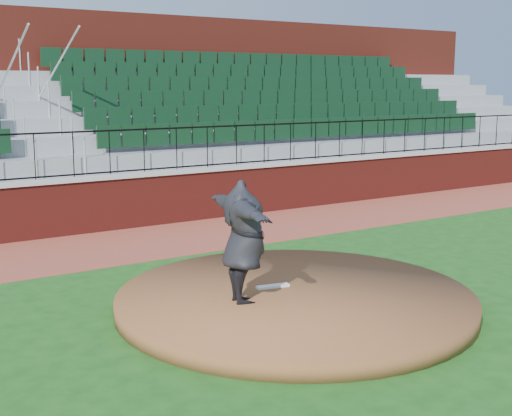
# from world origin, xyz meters

# --- Properties ---
(ground) EXTENTS (90.00, 90.00, 0.00)m
(ground) POSITION_xyz_m (0.00, 0.00, 0.00)
(ground) COLOR #184D16
(ground) RESTS_ON ground
(warning_track) EXTENTS (34.00, 3.20, 0.01)m
(warning_track) POSITION_xyz_m (0.00, 5.40, 0.01)
(warning_track) COLOR brown
(warning_track) RESTS_ON ground
(field_wall) EXTENTS (34.00, 0.35, 1.20)m
(field_wall) POSITION_xyz_m (0.00, 7.00, 0.60)
(field_wall) COLOR maroon
(field_wall) RESTS_ON ground
(wall_cap) EXTENTS (34.00, 0.45, 0.10)m
(wall_cap) POSITION_xyz_m (0.00, 7.00, 1.25)
(wall_cap) COLOR #B7B7B7
(wall_cap) RESTS_ON field_wall
(wall_railing) EXTENTS (34.00, 0.05, 1.00)m
(wall_railing) POSITION_xyz_m (0.00, 7.00, 1.80)
(wall_railing) COLOR black
(wall_railing) RESTS_ON wall_cap
(seating_stands) EXTENTS (34.00, 5.10, 4.60)m
(seating_stands) POSITION_xyz_m (0.00, 9.72, 2.30)
(seating_stands) COLOR gray
(seating_stands) RESTS_ON ground
(concourse_wall) EXTENTS (34.00, 0.50, 5.50)m
(concourse_wall) POSITION_xyz_m (0.00, 12.52, 2.75)
(concourse_wall) COLOR maroon
(concourse_wall) RESTS_ON ground
(pitchers_mound) EXTENTS (5.40, 5.40, 0.25)m
(pitchers_mound) POSITION_xyz_m (-0.24, 0.05, 0.12)
(pitchers_mound) COLOR brown
(pitchers_mound) RESTS_ON ground
(pitching_rubber) EXTENTS (0.54, 0.23, 0.04)m
(pitching_rubber) POSITION_xyz_m (-0.38, 0.44, 0.27)
(pitching_rubber) COLOR white
(pitching_rubber) RESTS_ON pitchers_mound
(pitcher) EXTENTS (1.05, 2.27, 1.79)m
(pitcher) POSITION_xyz_m (-1.15, 0.07, 1.14)
(pitcher) COLOR black
(pitcher) RESTS_ON pitchers_mound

